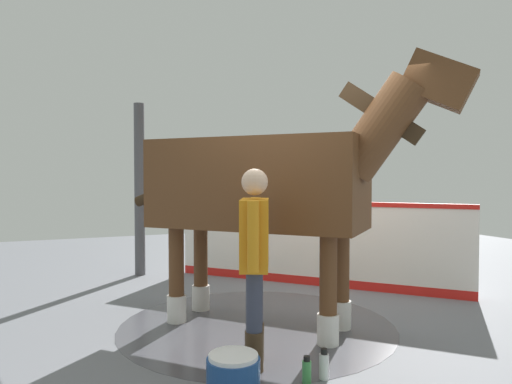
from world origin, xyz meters
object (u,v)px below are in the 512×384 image
Objects in this scene: bottle_spray at (307,371)px; bottle_shampoo at (324,365)px; handler at (255,254)px; wash_bucket at (233,376)px; horse at (269,185)px.

bottle_shampoo is at bearing 3.28° from bottle_spray.
handler reaches higher than wash_bucket.
wash_bucket is (-0.34, -0.44, -0.77)m from handler.
horse is 1.13m from handler.
bottle_shampoo is 1.16× the size of bottle_spray.
wash_bucket is (-0.85, -1.29, -1.31)m from horse.
bottle_shampoo is (-0.12, -1.29, -1.35)m from horse.
bottle_spray is at bearing -0.34° from wash_bucket.
horse is 1.90m from bottle_spray.
handler is 0.95m from wash_bucket.
handler is at bearing 132.09° from bottle_shampoo.
handler is (-0.51, -0.86, -0.54)m from horse.
bottle_spray is at bearing -55.24° from horse.
horse reaches higher than bottle_shampoo.
horse reaches higher than bottle_spray.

